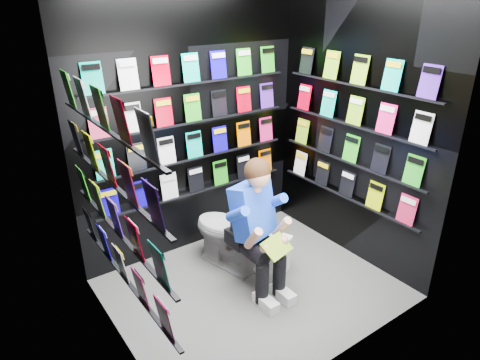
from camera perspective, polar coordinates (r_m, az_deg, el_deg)
floor at (r=4.05m, az=1.67°, el=-14.26°), size 2.40×2.40×0.00m
wall_back at (r=4.20m, az=-6.42°, el=7.13°), size 2.40×0.04×2.60m
wall_front at (r=2.74m, az=14.68°, el=-2.80°), size 2.40×0.04×2.60m
wall_left at (r=2.89m, az=-17.37°, el=-1.72°), size 0.04×2.00×2.60m
wall_right at (r=4.21m, az=15.14°, el=6.47°), size 0.04×2.00×2.60m
comics_back at (r=4.17m, az=-6.22°, el=7.10°), size 2.10×0.06×1.37m
comics_left at (r=2.90m, az=-16.83°, el=-1.49°), size 0.06×1.70×1.37m
comics_right at (r=4.18m, az=14.88°, el=6.47°), size 0.06×1.70×1.37m
toilet at (r=4.17m, az=-1.68°, el=-6.90°), size 0.58×0.83×0.73m
longbox at (r=4.22m, az=3.29°, el=-9.70°), size 0.40×0.51×0.34m
longbox_lid at (r=4.12m, az=3.35°, el=-7.56°), size 0.43×0.54×0.03m
reader at (r=3.71m, az=1.54°, el=-4.16°), size 0.66×0.83×1.35m
held_comic at (r=3.56m, az=4.93°, el=-8.81°), size 0.30×0.22×0.11m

